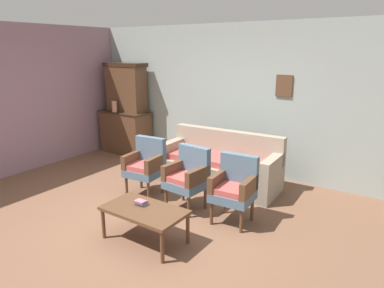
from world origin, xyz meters
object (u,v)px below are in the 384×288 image
at_px(side_cabinet, 126,132).
at_px(armchair_near_couch_end, 146,164).
at_px(vase_on_cabinet, 115,106).
at_px(armchair_row_middle, 234,186).
at_px(floral_couch, 220,167).
at_px(book_stack_on_table, 141,202).
at_px(coffee_table, 144,212).
at_px(armchair_by_doorway, 188,175).

height_order(side_cabinet, armchair_near_couch_end, side_cabinet).
bearing_deg(vase_on_cabinet, armchair_row_middle, -20.50).
xyz_separation_m(floral_couch, armchair_row_middle, (0.80, -1.01, 0.17)).
height_order(armchair_near_couch_end, book_stack_on_table, armchair_near_couch_end).
relative_size(vase_on_cabinet, armchair_near_couch_end, 0.26).
distance_m(vase_on_cabinet, book_stack_on_table, 3.75).
bearing_deg(coffee_table, book_stack_on_table, 150.25).
xyz_separation_m(vase_on_cabinet, armchair_near_couch_end, (2.03, -1.31, -0.55)).
relative_size(armchair_by_doorway, coffee_table, 0.90).
relative_size(floral_couch, armchair_by_doorway, 2.28).
relative_size(armchair_row_middle, book_stack_on_table, 5.88).
bearing_deg(armchair_row_middle, coffee_table, -121.84).
relative_size(side_cabinet, vase_on_cabinet, 4.86).
bearing_deg(armchair_near_couch_end, armchair_row_middle, -1.37).
bearing_deg(side_cabinet, book_stack_on_table, -42.45).
bearing_deg(armchair_by_doorway, coffee_table, -84.81).
height_order(side_cabinet, armchair_row_middle, side_cabinet).
bearing_deg(armchair_by_doorway, armchair_row_middle, 0.59).
distance_m(floral_couch, armchair_near_couch_end, 1.27).
xyz_separation_m(armchair_row_middle, book_stack_on_table, (-0.75, -0.99, -0.05)).
bearing_deg(book_stack_on_table, armchair_row_middle, 52.72).
distance_m(side_cabinet, armchair_by_doorway, 3.16).
xyz_separation_m(armchair_near_couch_end, armchair_row_middle, (1.59, -0.04, 0.00)).
relative_size(side_cabinet, coffee_table, 1.16).
height_order(vase_on_cabinet, armchair_near_couch_end, vase_on_cabinet).
distance_m(floral_couch, coffee_table, 2.06).
relative_size(side_cabinet, floral_couch, 0.56).
bearing_deg(side_cabinet, coffee_table, -42.07).
height_order(armchair_near_couch_end, armchair_by_doorway, same).
bearing_deg(armchair_near_couch_end, book_stack_on_table, -50.83).
distance_m(armchair_near_couch_end, coffee_table, 1.44).
distance_m(side_cabinet, floral_couch, 2.76).
xyz_separation_m(armchair_near_couch_end, book_stack_on_table, (0.83, -1.02, -0.05)).
bearing_deg(armchair_by_doorway, vase_on_cabinet, 154.67).
distance_m(side_cabinet, armchair_row_middle, 3.83).
relative_size(armchair_row_middle, coffee_table, 0.90).
relative_size(armchair_near_couch_end, armchair_by_doorway, 1.00).
distance_m(side_cabinet, armchair_near_couch_end, 2.43).
bearing_deg(side_cabinet, floral_couch, -10.84).
distance_m(floral_couch, armchair_row_middle, 1.30).
xyz_separation_m(armchair_row_middle, coffee_table, (-0.65, -1.04, -0.12)).
bearing_deg(coffee_table, vase_on_cabinet, 141.07).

